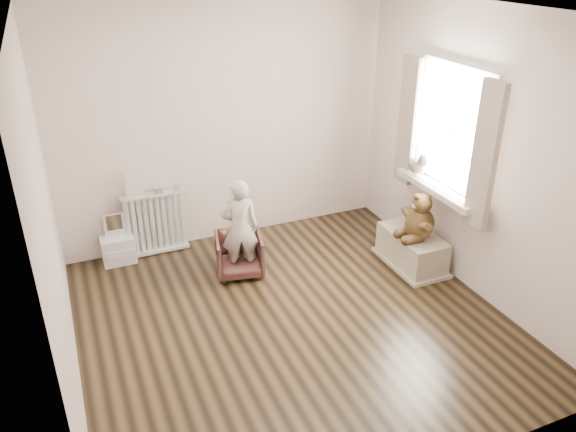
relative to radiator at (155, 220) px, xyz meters
name	(u,v)px	position (x,y,z in m)	size (l,w,h in m)	color
floor	(292,320)	(0.85, -1.68, -0.39)	(3.60, 3.60, 0.01)	black
ceiling	(294,11)	(0.85, -1.68, 2.21)	(3.60, 3.60, 0.01)	white
back_wall	(225,124)	(0.85, 0.12, 0.91)	(3.60, 0.02, 2.60)	white
front_wall	(430,309)	(0.85, -3.48, 0.91)	(3.60, 0.02, 2.60)	white
left_wall	(49,226)	(-0.95, -1.68, 0.91)	(0.02, 3.60, 2.60)	white
right_wall	(476,155)	(2.65, -1.68, 0.91)	(0.02, 3.60, 2.60)	white
window	(453,130)	(2.61, -1.38, 1.06)	(0.03, 0.90, 1.10)	white
window_sill	(438,189)	(2.52, -1.38, 0.48)	(0.22, 1.10, 0.06)	silver
curtain_left	(485,157)	(2.50, -1.95, 1.00)	(0.06, 0.26, 1.30)	#B8A490
curtain_right	(408,121)	(2.50, -0.81, 1.00)	(0.06, 0.26, 1.30)	#B8A490
radiator	(155,220)	(0.00, 0.00, 0.00)	(0.66, 0.12, 0.69)	silver
paper_doll	(134,183)	(-0.17, 0.00, 0.45)	(0.17, 0.02, 0.29)	beige
tin_a	(159,190)	(0.07, 0.00, 0.33)	(0.10, 0.10, 0.06)	#A59E8C
tin_b	(178,188)	(0.27, 0.00, 0.33)	(0.08, 0.08, 0.04)	#A59E8C
toy_vanity	(117,238)	(-0.41, -0.03, -0.11)	(0.34, 0.24, 0.53)	silver
armchair	(239,254)	(0.68, -0.74, -0.18)	(0.45, 0.47, 0.43)	#532D26
child	(240,228)	(0.68, -0.79, 0.14)	(0.37, 0.24, 1.02)	beige
toy_bench	(412,247)	(2.37, -1.27, -0.19)	(0.40, 0.76, 0.36)	#BCB294
teddy_bear	(421,210)	(2.36, -1.37, 0.28)	(0.40, 0.31, 0.49)	#3B2812
plush_cat	(418,165)	(2.51, -1.03, 0.61)	(0.18, 0.29, 0.25)	slate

